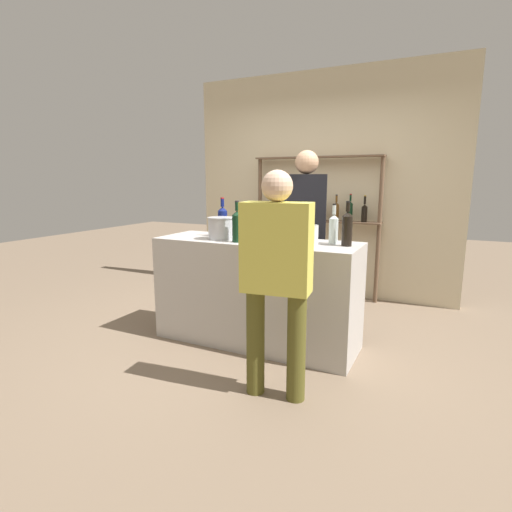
# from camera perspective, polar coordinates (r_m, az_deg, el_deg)

# --- Properties ---
(ground_plane) EXTENTS (16.00, 16.00, 0.00)m
(ground_plane) POSITION_cam_1_polar(r_m,az_deg,el_deg) (3.79, 0.00, -12.11)
(ground_plane) COLOR #7A6651
(bar_counter) EXTENTS (1.83, 0.61, 0.95)m
(bar_counter) POSITION_cam_1_polar(r_m,az_deg,el_deg) (3.63, 0.00, -5.17)
(bar_counter) COLOR #B7B2AD
(bar_counter) RESTS_ON ground_plane
(back_wall) EXTENTS (3.43, 0.12, 2.80)m
(back_wall) POSITION_cam_1_polar(r_m,az_deg,el_deg) (5.26, 9.26, 9.89)
(back_wall) COLOR beige
(back_wall) RESTS_ON ground_plane
(back_shelf) EXTENTS (1.61, 0.18, 1.76)m
(back_shelf) POSITION_cam_1_polar(r_m,az_deg,el_deg) (5.11, 8.51, 6.91)
(back_shelf) COLOR brown
(back_shelf) RESTS_ON ground_plane
(counter_bottle_0) EXTENTS (0.08, 0.08, 0.35)m
(counter_bottle_0) POSITION_cam_1_polar(r_m,az_deg,el_deg) (3.41, -2.72, 4.37)
(counter_bottle_0) COLOR black
(counter_bottle_0) RESTS_ON bar_counter
(counter_bottle_1) EXTENTS (0.08, 0.08, 0.33)m
(counter_bottle_1) POSITION_cam_1_polar(r_m,az_deg,el_deg) (3.37, 11.02, 3.91)
(counter_bottle_1) COLOR silver
(counter_bottle_1) RESTS_ON bar_counter
(counter_bottle_2) EXTENTS (0.08, 0.08, 0.36)m
(counter_bottle_2) POSITION_cam_1_polar(r_m,az_deg,el_deg) (3.28, 12.89, 3.93)
(counter_bottle_2) COLOR black
(counter_bottle_2) RESTS_ON bar_counter
(counter_bottle_3) EXTENTS (0.09, 0.09, 0.36)m
(counter_bottle_3) POSITION_cam_1_polar(r_m,az_deg,el_deg) (3.77, -4.79, 5.05)
(counter_bottle_3) COLOR #0F1956
(counter_bottle_3) RESTS_ON bar_counter
(wine_glass) EXTENTS (0.08, 0.08, 0.16)m
(wine_glass) POSITION_cam_1_polar(r_m,az_deg,el_deg) (3.39, 2.45, 3.96)
(wine_glass) COLOR silver
(wine_glass) RESTS_ON bar_counter
(ice_bucket) EXTENTS (0.24, 0.24, 0.20)m
(ice_bucket) POSITION_cam_1_polar(r_m,az_deg,el_deg) (3.58, -5.03, 3.97)
(ice_bucket) COLOR #B2B2B7
(ice_bucket) RESTS_ON bar_counter
(cork_jar) EXTENTS (0.13, 0.13, 0.17)m
(cork_jar) POSITION_cam_1_polar(r_m,az_deg,el_deg) (3.25, 7.71, 2.93)
(cork_jar) COLOR silver
(cork_jar) RESTS_ON bar_counter
(customer_right) EXTENTS (0.47, 0.25, 1.54)m
(customer_right) POSITION_cam_1_polar(r_m,az_deg,el_deg) (2.62, 2.92, -2.07)
(customer_right) COLOR brown
(customer_right) RESTS_ON ground_plane
(server_behind_counter) EXTENTS (0.44, 0.28, 1.76)m
(server_behind_counter) POSITION_cam_1_polar(r_m,az_deg,el_deg) (4.07, 7.08, 4.84)
(server_behind_counter) COLOR black
(server_behind_counter) RESTS_ON ground_plane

